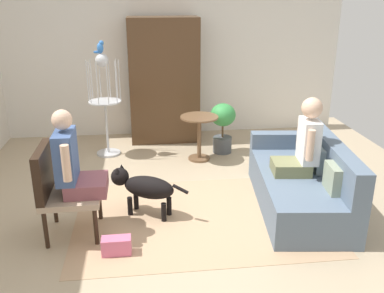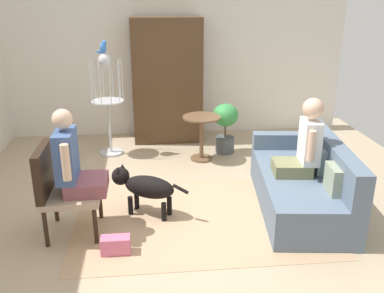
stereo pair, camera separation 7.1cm
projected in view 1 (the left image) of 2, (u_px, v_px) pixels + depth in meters
ground_plane at (184, 206)px, 4.93m from camera, size 6.69×6.69×0.00m
back_wall at (166, 52)px, 7.11m from camera, size 5.96×0.12×2.79m
area_rug at (200, 217)px, 4.68m from camera, size 2.71×1.91×0.01m
couch at (303, 182)px, 4.85m from camera, size 1.07×1.94×0.80m
armchair at (58, 185)px, 4.19m from camera, size 0.58×0.61×0.94m
person_on_couch at (303, 143)px, 4.66m from camera, size 0.51×0.50×0.87m
person_on_armchair at (73, 162)px, 4.13m from camera, size 0.47×0.58×0.85m
round_end_table at (199, 131)px, 6.16m from camera, size 0.55×0.55×0.66m
dog at (144, 186)px, 4.64m from camera, size 0.83×0.50×0.54m
bird_cage_stand at (105, 98)px, 6.22m from camera, size 0.48×0.48×1.52m
parrot at (100, 47)px, 5.97m from camera, size 0.17×0.10×0.18m
potted_plant at (223, 123)px, 6.44m from camera, size 0.38×0.38×0.77m
armoire_cabinet at (164, 81)px, 6.86m from camera, size 1.11×0.56×1.99m
handbag at (116, 246)px, 4.00m from camera, size 0.28×0.13×0.17m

